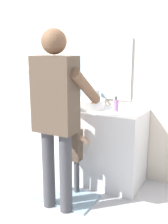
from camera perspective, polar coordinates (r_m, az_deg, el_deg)
ground_plane at (r=3.30m, az=-1.28°, el=-15.33°), size 14.00×14.00×0.00m
back_wall at (r=3.46m, az=3.74°, el=9.42°), size 4.40×0.10×2.70m
vanity_cabinet at (r=3.36m, az=1.22°, el=-6.53°), size 1.28×0.54×0.88m
sink_basin at (r=3.21m, az=1.10°, el=1.75°), size 0.37×0.37×0.11m
faucet at (r=3.40m, az=2.83°, el=2.82°), size 0.18×0.14×0.18m
toothbrush_cup at (r=3.49m, az=-4.06°, el=2.61°), size 0.07×0.07×0.21m
soap_bottle at (r=3.08m, az=6.58°, el=1.38°), size 0.06×0.06×0.17m
bath_mat at (r=3.11m, az=-3.66°, el=-17.08°), size 0.64×0.40×0.02m
child_toddler at (r=3.01m, az=-2.30°, el=-7.60°), size 0.26×0.26×0.85m
adult_parent at (r=2.58m, az=-5.70°, el=1.23°), size 0.54×0.57×1.74m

